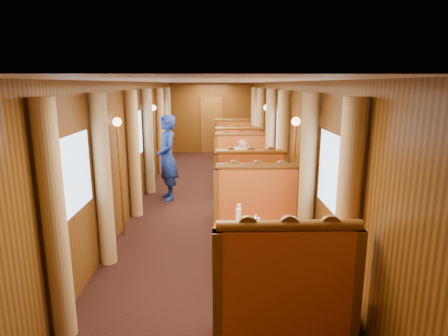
{
  "coord_description": "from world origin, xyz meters",
  "views": [
    {
      "loc": [
        0.13,
        -7.62,
        2.46
      ],
      "look_at": [
        0.28,
        -1.37,
        1.05
      ],
      "focal_mm": 30.0,
      "sensor_mm": 36.0,
      "label": 1
    }
  ],
  "objects_px": {
    "rose_vase_far": "(235,136)",
    "table_mid": "(245,185)",
    "banquette_far_fwd": "(238,159)",
    "rose_vase_mid": "(244,159)",
    "banquette_far_aft": "(234,147)",
    "banquette_mid_fwd": "(249,197)",
    "steward": "(167,158)",
    "tea_tray": "(261,232)",
    "teapot_back": "(256,224)",
    "teapot_right": "(270,232)",
    "banquette_near_fwd": "(282,307)",
    "passenger": "(242,160)",
    "banquette_near_aft": "(258,226)",
    "table_near": "(267,261)",
    "table_far": "(236,154)",
    "banquette_mid_aft": "(242,171)",
    "fruit_plate": "(298,235)",
    "teapot_left": "(255,229)"
  },
  "relations": [
    {
      "from": "rose_vase_far",
      "to": "table_mid",
      "type": "bearing_deg",
      "value": -89.4
    },
    {
      "from": "banquette_far_fwd",
      "to": "table_mid",
      "type": "bearing_deg",
      "value": -90.0
    },
    {
      "from": "rose_vase_mid",
      "to": "banquette_far_aft",
      "type": "bearing_deg",
      "value": 89.76
    },
    {
      "from": "banquette_mid_fwd",
      "to": "steward",
      "type": "distance_m",
      "value": 2.13
    },
    {
      "from": "banquette_far_aft",
      "to": "tea_tray",
      "type": "xyz_separation_m",
      "value": [
        -0.09,
        -8.03,
        0.33
      ]
    },
    {
      "from": "teapot_back",
      "to": "teapot_right",
      "type": "bearing_deg",
      "value": -70.69
    },
    {
      "from": "banquette_near_fwd",
      "to": "tea_tray",
      "type": "relative_size",
      "value": 3.94
    },
    {
      "from": "table_mid",
      "to": "steward",
      "type": "relative_size",
      "value": 0.57
    },
    {
      "from": "banquette_mid_fwd",
      "to": "passenger",
      "type": "height_order",
      "value": "banquette_mid_fwd"
    },
    {
      "from": "banquette_far_fwd",
      "to": "passenger",
      "type": "relative_size",
      "value": 1.76
    },
    {
      "from": "table_mid",
      "to": "teapot_right",
      "type": "distance_m",
      "value": 3.68
    },
    {
      "from": "teapot_back",
      "to": "banquette_far_aft",
      "type": "bearing_deg",
      "value": 78.37
    },
    {
      "from": "rose_vase_far",
      "to": "steward",
      "type": "distance_m",
      "value": 3.65
    },
    {
      "from": "rose_vase_mid",
      "to": "banquette_mid_fwd",
      "type": "bearing_deg",
      "value": -88.92
    },
    {
      "from": "banquette_near_aft",
      "to": "passenger",
      "type": "bearing_deg",
      "value": 90.0
    },
    {
      "from": "table_near",
      "to": "table_far",
      "type": "distance_m",
      "value": 7.0
    },
    {
      "from": "banquette_mid_fwd",
      "to": "banquette_mid_aft",
      "type": "height_order",
      "value": "same"
    },
    {
      "from": "banquette_near_aft",
      "to": "tea_tray",
      "type": "distance_m",
      "value": 1.09
    },
    {
      "from": "table_far",
      "to": "banquette_far_fwd",
      "type": "height_order",
      "value": "banquette_far_fwd"
    },
    {
      "from": "rose_vase_mid",
      "to": "steward",
      "type": "height_order",
      "value": "steward"
    },
    {
      "from": "table_far",
      "to": "banquette_near_fwd",
      "type": "bearing_deg",
      "value": -90.0
    },
    {
      "from": "fruit_plate",
      "to": "passenger",
      "type": "relative_size",
      "value": 0.28
    },
    {
      "from": "table_mid",
      "to": "banquette_mid_aft",
      "type": "height_order",
      "value": "banquette_mid_aft"
    },
    {
      "from": "banquette_mid_aft",
      "to": "fruit_plate",
      "type": "distance_m",
      "value": 4.67
    },
    {
      "from": "table_near",
      "to": "banquette_near_aft",
      "type": "distance_m",
      "value": 1.02
    },
    {
      "from": "banquette_far_aft",
      "to": "table_mid",
      "type": "bearing_deg",
      "value": -90.0
    },
    {
      "from": "fruit_plate",
      "to": "table_far",
      "type": "bearing_deg",
      "value": 92.61
    },
    {
      "from": "banquette_mid_aft",
      "to": "fruit_plate",
      "type": "bearing_deg",
      "value": -86.0
    },
    {
      "from": "table_far",
      "to": "fruit_plate",
      "type": "height_order",
      "value": "fruit_plate"
    },
    {
      "from": "banquette_far_aft",
      "to": "steward",
      "type": "relative_size",
      "value": 0.73
    },
    {
      "from": "rose_vase_far",
      "to": "fruit_plate",
      "type": "bearing_deg",
      "value": -87.1
    },
    {
      "from": "banquette_near_fwd",
      "to": "teapot_right",
      "type": "distance_m",
      "value": 0.95
    },
    {
      "from": "banquette_mid_aft",
      "to": "banquette_far_fwd",
      "type": "bearing_deg",
      "value": 90.0
    },
    {
      "from": "banquette_mid_fwd",
      "to": "banquette_mid_aft",
      "type": "xyz_separation_m",
      "value": [
        0.0,
        2.03,
        0.0
      ]
    },
    {
      "from": "rose_vase_mid",
      "to": "passenger",
      "type": "bearing_deg",
      "value": 88.72
    },
    {
      "from": "banquette_mid_aft",
      "to": "banquette_far_fwd",
      "type": "relative_size",
      "value": 1.0
    },
    {
      "from": "table_mid",
      "to": "teapot_right",
      "type": "bearing_deg",
      "value": -90.05
    },
    {
      "from": "teapot_back",
      "to": "rose_vase_mid",
      "type": "xyz_separation_m",
      "value": [
        0.12,
        3.4,
        0.11
      ]
    },
    {
      "from": "banquette_far_fwd",
      "to": "rose_vase_far",
      "type": "xyz_separation_m",
      "value": [
        -0.04,
        1.03,
        0.5
      ]
    },
    {
      "from": "banquette_far_fwd",
      "to": "banquette_far_aft",
      "type": "distance_m",
      "value": 2.03
    },
    {
      "from": "table_far",
      "to": "rose_vase_far",
      "type": "distance_m",
      "value": 0.55
    },
    {
      "from": "banquette_near_fwd",
      "to": "rose_vase_far",
      "type": "distance_m",
      "value": 8.04
    },
    {
      "from": "passenger",
      "to": "steward",
      "type": "bearing_deg",
      "value": -160.87
    },
    {
      "from": "teapot_left",
      "to": "fruit_plate",
      "type": "relative_size",
      "value": 0.72
    },
    {
      "from": "teapot_back",
      "to": "fruit_plate",
      "type": "bearing_deg",
      "value": -35.13
    },
    {
      "from": "fruit_plate",
      "to": "tea_tray",
      "type": "bearing_deg",
      "value": 164.96
    },
    {
      "from": "banquette_near_fwd",
      "to": "teapot_back",
      "type": "distance_m",
      "value": 1.17
    },
    {
      "from": "banquette_near_aft",
      "to": "rose_vase_far",
      "type": "relative_size",
      "value": 3.72
    },
    {
      "from": "banquette_mid_fwd",
      "to": "rose_vase_far",
      "type": "relative_size",
      "value": 3.72
    },
    {
      "from": "banquette_far_aft",
      "to": "teapot_left",
      "type": "xyz_separation_m",
      "value": [
        -0.16,
        -8.08,
        0.39
      ]
    }
  ]
}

